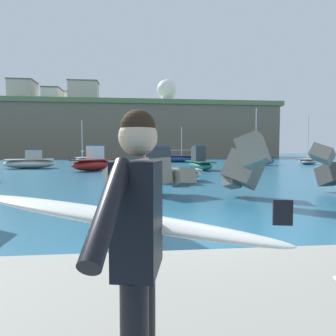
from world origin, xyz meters
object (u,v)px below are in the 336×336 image
boat_far_left (258,160)px  radar_dome (167,95)px  station_building_central (53,97)px  boat_mid_centre (93,163)px  boat_mid_right (82,160)px  boat_near_right (199,162)px  station_building_annex (84,93)px  boat_near_left (31,162)px  boat_near_centre (308,161)px  boat_far_right (179,159)px  boat_far_centre (161,171)px  station_building_west (23,93)px  station_building_east (69,102)px  surfer_with_board (136,240)px

boat_far_left → radar_dome: radar_dome is taller
station_building_central → boat_mid_centre: bearing=-72.1°
radar_dome → boat_mid_right: bearing=-108.0°
station_building_central → boat_near_right: bearing=-63.9°
boat_mid_right → station_building_annex: bearing=99.2°
boat_near_left → boat_near_centre: (33.91, 6.20, -0.22)m
boat_mid_right → boat_far_right: (14.33, 3.88, 0.05)m
boat_mid_centre → boat_far_left: size_ratio=0.60×
boat_mid_right → boat_far_centre: boat_mid_right is taller
boat_far_right → station_building_west: size_ratio=0.93×
boat_mid_centre → radar_dome: size_ratio=0.43×
station_building_west → station_building_east: station_building_west is taller
station_building_central → boat_far_centre: bearing=-70.5°
boat_mid_centre → station_building_annex: (-11.04, 60.47, 17.43)m
boat_far_right → radar_dome: (3.02, 49.64, 19.28)m
surfer_with_board → boat_near_left: bearing=109.8°
boat_far_centre → boat_mid_centre: bearing=118.6°
station_building_central → station_building_east: 10.40m
boat_near_right → radar_dome: bearing=86.9°
surfer_with_board → radar_dome: bearing=84.2°
boat_near_centre → station_building_west: size_ratio=0.96×
surfer_with_board → boat_near_centre: 43.10m
boat_far_right → boat_near_right: bearing=-91.9°
boat_mid_right → radar_dome: size_ratio=0.62×
boat_near_centre → station_building_central: size_ratio=0.99×
boat_near_centre → boat_mid_right: bearing=170.7°
surfer_with_board → boat_near_left: 32.15m
boat_near_left → station_building_east: 70.68m
boat_mid_centre → boat_far_centre: (5.41, -9.93, -0.12)m
boat_near_right → boat_mid_right: size_ratio=0.98×
boat_near_centre → boat_mid_centre: bearing=-158.6°
radar_dome → boat_mid_centre: bearing=-101.1°
boat_near_centre → boat_far_left: (-7.99, -2.28, 0.18)m
boat_near_left → boat_mid_centre: (6.93, -4.37, 0.09)m
boat_far_centre → station_building_west: station_building_west is taller
boat_near_left → boat_far_centre: bearing=-49.2°
boat_far_left → boat_far_centre: bearing=-126.7°
surfer_with_board → boat_near_right: bearing=77.4°
boat_near_centre → boat_far_left: size_ratio=0.93×
surfer_with_board → station_building_east: size_ratio=0.33×
boat_near_right → boat_far_left: boat_far_left is taller
boat_far_centre → boat_mid_right: bearing=109.8°
boat_mid_right → radar_dome: radar_dome is taller
boat_far_left → station_building_central: size_ratio=1.06×
boat_far_right → radar_dome: 53.34m
boat_far_left → boat_mid_centre: bearing=-156.4°
boat_far_right → station_building_west: 59.26m
surfer_with_board → station_building_central: bearing=105.3°
station_building_west → boat_near_centre: bearing=-42.6°
surfer_with_board → boat_far_right: size_ratio=0.33×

